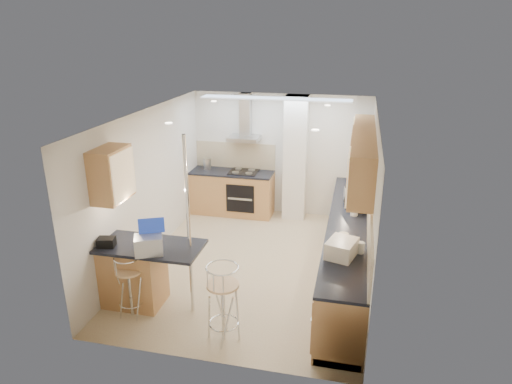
% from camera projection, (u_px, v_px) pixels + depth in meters
% --- Properties ---
extents(ground, '(4.80, 4.80, 0.00)m').
position_uv_depth(ground, '(254.00, 264.00, 7.60)').
color(ground, tan).
rests_on(ground, ground).
extents(room_shell, '(3.64, 4.84, 2.51)m').
position_uv_depth(room_shell, '(278.00, 171.00, 7.35)').
color(room_shell, silver).
rests_on(room_shell, ground).
extents(right_counter, '(0.63, 4.40, 0.92)m').
position_uv_depth(right_counter, '(347.00, 249.00, 7.12)').
color(right_counter, '#BD804B').
rests_on(right_counter, ground).
extents(back_counter, '(1.70, 0.63, 0.92)m').
position_uv_depth(back_counter, '(232.00, 192.00, 9.56)').
color(back_counter, '#BD804B').
rests_on(back_counter, ground).
extents(peninsula, '(1.47, 0.72, 0.94)m').
position_uv_depth(peninsula, '(151.00, 275.00, 6.34)').
color(peninsula, '#BD804B').
rests_on(peninsula, ground).
extents(microwave, '(0.48, 0.59, 0.28)m').
position_uv_depth(microwave, '(358.00, 200.00, 7.47)').
color(microwave, white).
rests_on(microwave, right_counter).
extents(laptop, '(0.43, 0.39, 0.24)m').
position_uv_depth(laptop, '(149.00, 245.00, 5.92)').
color(laptop, '#A3A7AB').
rests_on(laptop, peninsula).
extents(bag, '(0.26, 0.21, 0.12)m').
position_uv_depth(bag, '(106.00, 242.00, 6.12)').
color(bag, black).
rests_on(bag, peninsula).
extents(bar_stool_near, '(0.48, 0.48, 0.90)m').
position_uv_depth(bar_stool_near, '(130.00, 286.00, 6.12)').
color(bar_stool_near, tan).
rests_on(bar_stool_near, ground).
extents(bar_stool_end, '(0.52, 0.52, 1.04)m').
position_uv_depth(bar_stool_end, '(223.00, 303.00, 5.61)').
color(bar_stool_end, tan).
rests_on(bar_stool_end, ground).
extents(jar_a, '(0.15, 0.15, 0.19)m').
position_uv_depth(jar_a, '(354.00, 210.00, 7.18)').
color(jar_a, silver).
rests_on(jar_a, right_counter).
extents(jar_b, '(0.14, 0.14, 0.16)m').
position_uv_depth(jar_b, '(358.00, 201.00, 7.58)').
color(jar_b, silver).
rests_on(jar_b, right_counter).
extents(jar_c, '(0.18, 0.18, 0.18)m').
position_uv_depth(jar_c, '(343.00, 240.00, 6.17)').
color(jar_c, beige).
rests_on(jar_c, right_counter).
extents(jar_d, '(0.12, 0.12, 0.15)m').
position_uv_depth(jar_d, '(360.00, 248.00, 5.99)').
color(jar_d, white).
rests_on(jar_d, right_counter).
extents(bread_bin, '(0.44, 0.50, 0.22)m').
position_uv_depth(bread_bin, '(342.00, 248.00, 5.89)').
color(bread_bin, silver).
rests_on(bread_bin, right_counter).
extents(kettle, '(0.16, 0.16, 0.23)m').
position_uv_depth(kettle, '(207.00, 164.00, 9.54)').
color(kettle, '#B1B4B6').
rests_on(kettle, back_counter).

